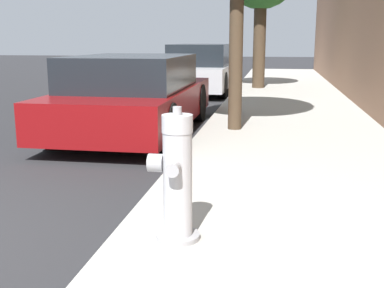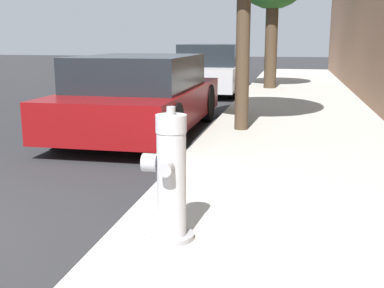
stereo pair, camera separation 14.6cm
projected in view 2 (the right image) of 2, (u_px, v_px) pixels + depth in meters
fire_hydrant at (171, 179)px, 3.23m from camera, size 0.35×0.36×0.91m
parked_car_near at (142, 95)px, 7.72m from camera, size 1.83×4.27×1.25m
parked_car_mid at (213, 69)px, 13.67m from camera, size 1.69×4.45×1.36m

